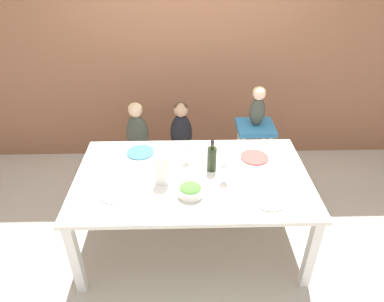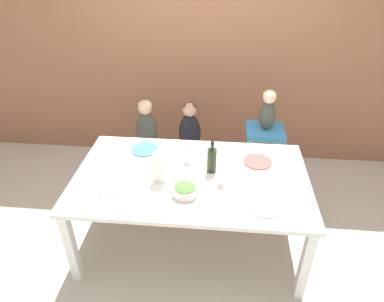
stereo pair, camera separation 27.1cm
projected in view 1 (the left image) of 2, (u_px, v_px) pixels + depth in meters
ground_plane at (192, 240)px, 3.13m from camera, size 14.00×14.00×0.00m
wall_back at (189, 45)px, 3.69m from camera, size 10.00×0.06×2.70m
dining_table at (192, 183)px, 2.78m from camera, size 1.87×1.10×0.73m
chair_far_left at (140, 157)px, 3.59m from camera, size 0.44×0.42×0.46m
chair_far_center at (182, 156)px, 3.60m from camera, size 0.44×0.42×0.46m
chair_right_highchair at (254, 139)px, 3.50m from camera, size 0.37×0.36×0.75m
person_child_left at (137, 128)px, 3.40m from camera, size 0.22×0.15×0.54m
person_child_center at (181, 128)px, 3.41m from camera, size 0.22×0.15×0.54m
person_baby_right at (258, 104)px, 3.30m from camera, size 0.15×0.13×0.40m
wine_bottle at (212, 158)px, 2.75m from camera, size 0.08×0.08×0.28m
paper_towel_roll at (162, 169)px, 2.61m from camera, size 0.11×0.11×0.24m
wine_glass_near at (225, 168)px, 2.61m from camera, size 0.06×0.06×0.18m
wine_glass_far at (187, 149)px, 2.84m from camera, size 0.06×0.06×0.18m
salad_bowl_large at (190, 190)px, 2.51m from camera, size 0.19×0.19×0.09m
dinner_plate_front_left at (115, 193)px, 2.54m from camera, size 0.24×0.24×0.01m
dinner_plate_back_left at (140, 152)px, 3.02m from camera, size 0.24×0.24×0.01m
dinner_plate_back_right at (254, 157)px, 2.95m from camera, size 0.24×0.24×0.01m
dinner_plate_front_right at (269, 200)px, 2.47m from camera, size 0.24×0.24×0.01m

